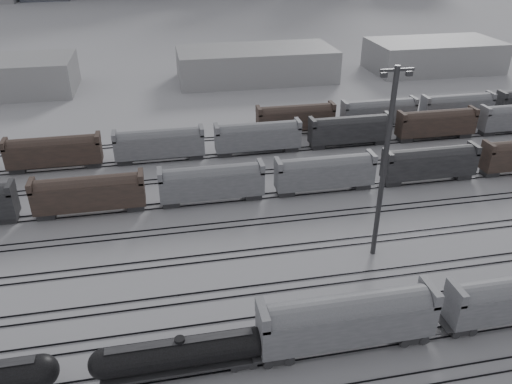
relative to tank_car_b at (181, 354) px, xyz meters
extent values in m
plane|color=#B5B5BA|center=(15.44, -1.00, -2.27)|extent=(900.00, 900.00, 0.00)
cube|color=black|center=(15.44, -4.28, -2.19)|extent=(220.00, 0.07, 0.16)
cube|color=black|center=(15.44, -0.72, -2.19)|extent=(220.00, 0.07, 0.16)
cube|color=black|center=(15.44, 0.72, -2.19)|extent=(220.00, 0.07, 0.16)
cube|color=black|center=(15.44, 4.28, -2.19)|extent=(220.00, 0.07, 0.16)
cube|color=black|center=(15.44, 5.72, -2.19)|extent=(220.00, 0.07, 0.16)
cube|color=black|center=(15.44, 9.28, -2.19)|extent=(220.00, 0.07, 0.16)
cube|color=black|center=(15.44, 10.72, -2.19)|extent=(220.00, 0.07, 0.16)
cube|color=black|center=(15.44, 16.28, -2.19)|extent=(220.00, 0.07, 0.16)
cube|color=black|center=(15.44, 17.72, -2.19)|extent=(220.00, 0.07, 0.16)
cube|color=black|center=(15.44, 23.28, -2.19)|extent=(220.00, 0.07, 0.16)
cube|color=black|center=(15.44, 24.72, -2.19)|extent=(220.00, 0.07, 0.16)
cube|color=black|center=(15.44, 30.28, -2.19)|extent=(220.00, 0.07, 0.16)
cube|color=black|center=(15.44, 31.72, -2.19)|extent=(220.00, 0.07, 0.16)
cube|color=black|center=(15.44, 38.28, -2.19)|extent=(220.00, 0.07, 0.16)
cube|color=black|center=(15.44, 39.72, -2.19)|extent=(220.00, 0.07, 0.16)
cube|color=black|center=(15.44, 46.28, -2.19)|extent=(220.00, 0.07, 0.16)
cube|color=black|center=(15.44, 47.72, -2.19)|extent=(220.00, 0.07, 0.16)
cube|color=black|center=(15.44, 54.28, -2.19)|extent=(220.00, 0.07, 0.16)
cube|color=black|center=(15.44, 55.72, -2.19)|extent=(220.00, 0.07, 0.16)
sphere|color=black|center=(-11.63, 0.00, 0.35)|extent=(2.87, 2.87, 2.87)
cube|color=black|center=(-5.48, 0.00, -1.77)|extent=(2.37, 1.92, 0.64)
cube|color=black|center=(5.48, 0.00, -1.77)|extent=(2.37, 1.92, 0.64)
cube|color=black|center=(0.00, 0.00, -1.31)|extent=(14.16, 2.47, 0.23)
cylinder|color=black|center=(0.00, 0.00, 0.15)|extent=(13.24, 2.65, 2.65)
sphere|color=black|center=(-6.62, 0.00, 0.15)|extent=(2.65, 2.65, 2.65)
sphere|color=black|center=(6.62, 0.00, 0.15)|extent=(2.65, 2.65, 2.65)
cylinder|color=black|center=(0.00, 0.00, 1.61)|extent=(0.91, 0.91, 0.46)
cube|color=black|center=(0.00, 0.00, 1.52)|extent=(12.79, 0.82, 0.05)
cube|color=black|center=(8.71, 0.00, -1.66)|extent=(2.89, 2.34, 0.78)
cube|color=black|center=(22.05, 0.00, -1.66)|extent=(2.89, 2.34, 0.78)
cube|color=gray|center=(15.38, 0.00, 0.95)|extent=(16.68, 3.34, 3.56)
cylinder|color=gray|center=(15.38, 0.00, 2.29)|extent=(15.13, 3.23, 3.23)
cube|color=gray|center=(7.37, 0.00, 3.18)|extent=(0.78, 3.34, 1.56)
cube|color=gray|center=(23.39, 0.00, 3.18)|extent=(0.78, 3.34, 1.56)
cone|color=black|center=(15.38, 0.00, -1.22)|extent=(2.67, 2.67, 1.00)
cube|color=black|center=(27.41, 0.00, -1.72)|extent=(2.62, 2.12, 0.71)
cube|color=gray|center=(26.20, 0.00, 2.67)|extent=(0.71, 3.02, 1.41)
cylinder|color=#353537|center=(24.27, 14.14, 9.31)|extent=(0.59, 0.59, 23.16)
cube|color=#353537|center=(24.27, 14.14, 20.43)|extent=(3.71, 0.28, 0.28)
cube|color=#353537|center=(22.88, 14.14, 19.97)|extent=(0.65, 0.46, 0.46)
cube|color=#353537|center=(25.66, 14.14, 19.97)|extent=(0.65, 0.46, 0.46)
cube|color=#48352E|center=(-10.56, 31.00, 0.53)|extent=(15.00, 3.00, 5.60)
cube|color=gray|center=(6.44, 31.00, 0.53)|extent=(15.00, 3.00, 5.60)
cube|color=gray|center=(23.44, 31.00, 0.53)|extent=(15.00, 3.00, 5.60)
cube|color=black|center=(40.44, 31.00, 0.53)|extent=(15.00, 3.00, 5.60)
cube|color=#48352E|center=(-17.56, 47.00, 0.53)|extent=(15.00, 3.00, 5.60)
cube|color=gray|center=(-0.56, 47.00, 0.53)|extent=(15.00, 3.00, 5.60)
cube|color=gray|center=(16.44, 47.00, 0.53)|extent=(15.00, 3.00, 5.60)
cube|color=black|center=(33.44, 47.00, 0.53)|extent=(15.00, 3.00, 5.60)
cube|color=#48352E|center=(50.44, 47.00, 0.53)|extent=(15.00, 3.00, 5.60)
cube|color=#48352E|center=(25.44, 55.00, 0.53)|extent=(15.00, 3.00, 5.60)
cube|color=gray|center=(42.44, 55.00, 0.53)|extent=(15.00, 3.00, 5.60)
cube|color=gray|center=(59.44, 55.00, 0.53)|extent=(15.00, 3.00, 5.60)
cube|color=#9A9A9C|center=(25.44, 94.00, 1.73)|extent=(40.00, 18.00, 8.00)
cube|color=#9A9A9C|center=(75.44, 94.00, 1.73)|extent=(35.00, 18.00, 8.00)
camera|label=1|loc=(0.26, -32.75, 33.45)|focal=35.00mm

